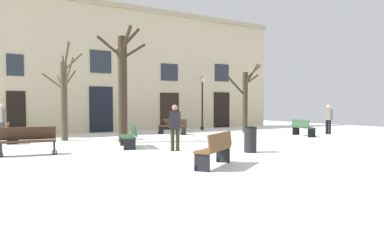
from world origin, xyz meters
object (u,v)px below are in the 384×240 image
at_px(streetlamp, 202,97).
at_px(person_by_shop_door, 2,120).
at_px(tree_foreground, 245,98).
at_px(bench_back_to_back_right, 303,127).
at_px(litter_bin, 250,139).
at_px(bench_facing_shops, 11,133).
at_px(tree_left_of_center, 64,95).
at_px(tree_center, 123,84).
at_px(bench_by_litter_bin, 215,149).
at_px(bench_near_center_tree, 28,141).
at_px(person_strolling, 328,118).
at_px(bench_back_to_back_left, 173,126).
at_px(bench_near_lamp, 129,136).
at_px(person_crossing_plaza, 175,125).

relative_size(streetlamp, person_by_shop_door, 2.10).
relative_size(tree_foreground, bench_back_to_back_right, 2.39).
relative_size(litter_bin, bench_facing_shops, 0.54).
height_order(tree_left_of_center, tree_center, tree_center).
bearing_deg(bench_facing_shops, bench_by_litter_bin, -149.63).
relative_size(bench_near_center_tree, person_strolling, 1.06).
relative_size(bench_near_center_tree, bench_back_to_back_left, 1.06).
xyz_separation_m(bench_near_center_tree, bench_near_lamp, (3.51, 0.23, -0.02)).
xyz_separation_m(tree_left_of_center, person_strolling, (13.24, -3.91, -1.15)).
distance_m(streetlamp, person_crossing_plaza, 10.66).
bearing_deg(bench_by_litter_bin, tree_left_of_center, -110.74).
xyz_separation_m(bench_back_to_back_right, bench_back_to_back_left, (-5.32, 4.46, -0.01)).
xyz_separation_m(tree_center, streetlamp, (7.10, 4.80, -0.35)).
relative_size(tree_foreground, bench_by_litter_bin, 2.55).
height_order(tree_center, bench_facing_shops, tree_center).
height_order(bench_facing_shops, bench_near_lamp, bench_near_lamp).
height_order(streetlamp, person_strolling, streetlamp).
bearing_deg(person_crossing_plaza, person_by_shop_door, -22.15).
relative_size(tree_left_of_center, bench_near_center_tree, 2.48).
distance_m(tree_center, bench_facing_shops, 5.23).
distance_m(bench_near_center_tree, person_by_shop_door, 6.13).
bearing_deg(tree_left_of_center, person_by_shop_door, 142.40).
height_order(bench_near_center_tree, person_strolling, person_strolling).
height_order(streetlamp, bench_back_to_back_right, streetlamp).
distance_m(tree_left_of_center, tree_foreground, 10.04).
height_order(tree_foreground, bench_back_to_back_left, tree_foreground).
xyz_separation_m(tree_left_of_center, bench_near_center_tree, (-1.90, -4.21, -1.58)).
height_order(bench_by_litter_bin, bench_back_to_back_left, bench_by_litter_bin).
bearing_deg(litter_bin, bench_back_to_back_left, 82.07).
height_order(bench_back_to_back_right, person_by_shop_door, person_by_shop_door).
distance_m(streetlamp, person_by_shop_door, 11.65).
xyz_separation_m(tree_left_of_center, person_by_shop_door, (-2.45, 1.88, -1.12)).
height_order(litter_bin, bench_near_lamp, bench_near_lamp).
height_order(streetlamp, bench_near_center_tree, streetlamp).
height_order(tree_left_of_center, person_by_shop_door, tree_left_of_center).
bearing_deg(bench_back_to_back_right, streetlamp, 34.08).
height_order(streetlamp, bench_near_lamp, streetlamp).
relative_size(tree_left_of_center, tree_foreground, 1.08).
bearing_deg(bench_facing_shops, tree_left_of_center, -89.77).
xyz_separation_m(bench_facing_shops, bench_back_to_back_left, (7.95, 0.28, 0.00)).
distance_m(bench_facing_shops, person_by_shop_door, 1.77).
distance_m(tree_left_of_center, bench_near_center_tree, 4.88).
distance_m(tree_left_of_center, person_by_shop_door, 3.28).
relative_size(tree_foreground, bench_near_center_tree, 2.31).
relative_size(tree_foreground, person_strolling, 2.45).
xyz_separation_m(streetlamp, bench_facing_shops, (-11.27, -2.45, -1.74)).
relative_size(tree_left_of_center, tree_center, 0.86).
relative_size(litter_bin, person_crossing_plaza, 0.54).
relative_size(tree_left_of_center, person_strolling, 2.63).
xyz_separation_m(bench_back_to_back_right, bench_near_lamp, (-9.50, 0.00, -0.00)).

